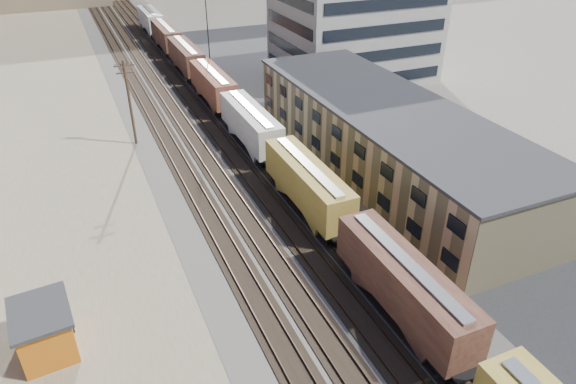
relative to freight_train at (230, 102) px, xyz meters
name	(u,v)px	position (x,y,z in m)	size (l,w,h in m)	color
ballast_bed	(190,110)	(-3.80, 6.42, -2.76)	(18.00, 200.00, 0.06)	#4C4742
dirt_yard	(31,169)	(-23.80, -3.58, -2.78)	(24.00, 180.00, 0.03)	#7D6C55
asphalt_lot	(387,124)	(18.20, -8.58, -2.77)	(26.00, 120.00, 0.04)	#232326
rail_tracks	(186,110)	(-4.35, 6.42, -2.68)	(11.40, 200.00, 0.24)	black
freight_train	(230,102)	(0.00, 0.00, 0.00)	(3.00, 119.74, 4.46)	black
warehouse	(387,137)	(11.18, -18.58, 0.86)	(12.40, 40.40, 7.25)	tan
office_tower	(354,16)	(24.15, 11.37, 6.47)	(22.60, 18.60, 18.45)	#9E998E
utility_pole_north	(130,101)	(-12.30, -1.58, 2.50)	(2.20, 0.32, 10.00)	#382619
radio_mast	(207,23)	(2.20, 16.42, 6.33)	(1.20, 0.16, 18.00)	black
maintenance_shed	(45,330)	(-22.73, -31.60, -1.06)	(3.97, 4.92, 3.39)	#BF6012
parked_car_blue	(304,73)	(16.74, 13.52, -2.11)	(2.27, 4.93, 1.37)	navy
parked_car_far	(352,70)	(24.45, 11.35, -2.03)	(1.80, 4.47, 1.52)	white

